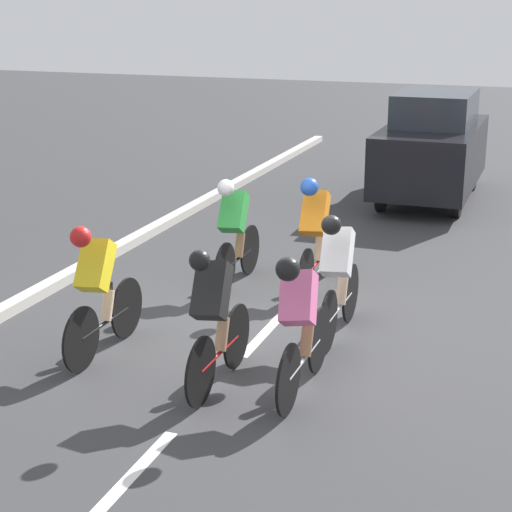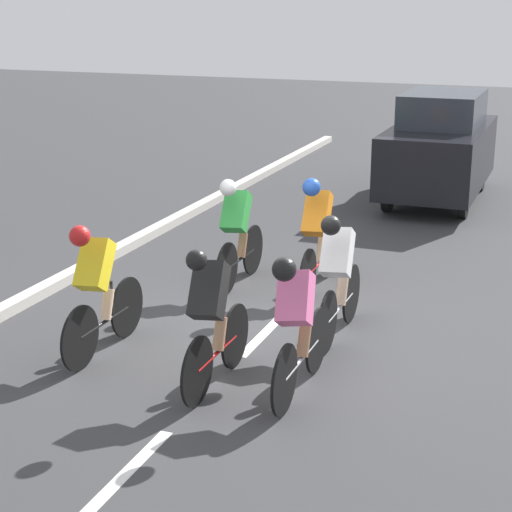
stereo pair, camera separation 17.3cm
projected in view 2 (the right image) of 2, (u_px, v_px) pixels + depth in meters
The scene contains 12 objects.
ground_plane at pixel (267, 331), 10.09m from camera, with size 60.00×60.00×0.00m, color #38383A.
lane_stripe_near at pixel (129, 470), 7.12m from camera, with size 0.12×1.40×0.01m, color white.
lane_stripe_mid at pixel (263, 334), 9.98m from camera, with size 0.12×1.40×0.01m, color white.
lane_stripe_far at pixel (338, 259), 12.84m from camera, with size 0.12×1.40×0.01m, color white.
curb at pixel (32, 296), 11.06m from camera, with size 0.20×27.19×0.14m, color beige.
cyclist_pink at pixel (297, 321), 8.26m from camera, with size 0.40×1.72×1.49m.
cyclist_black at pixel (212, 315), 8.42m from camera, with size 0.38×1.65×1.52m.
cyclist_green at pixel (237, 229), 11.46m from camera, with size 0.36×1.66×1.52m.
cyclist_white at pixel (338, 273), 9.65m from camera, with size 0.36×1.73×1.52m.
cyclist_orange at pixel (318, 229), 11.31m from camera, with size 0.36×1.72×1.56m.
cyclist_yellow at pixel (98, 286), 9.21m from camera, with size 0.36×1.70×1.53m.
support_car at pixel (439, 147), 16.25m from camera, with size 1.70×3.89×2.05m.
Camera 2 is at (-3.24, 8.81, 3.79)m, focal length 60.00 mm.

